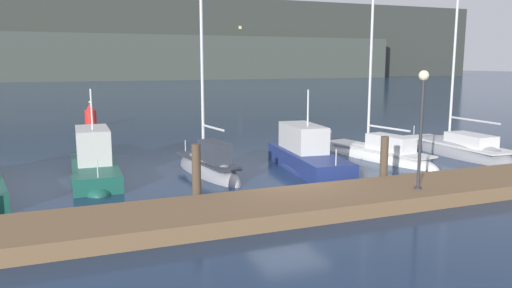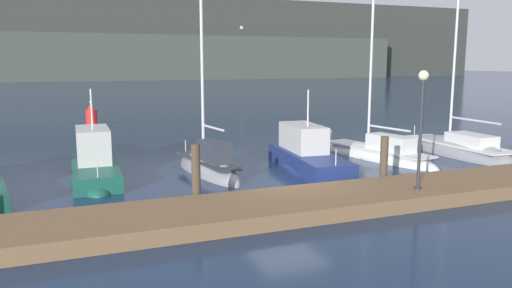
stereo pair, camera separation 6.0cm
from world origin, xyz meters
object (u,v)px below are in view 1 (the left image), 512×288
sailboat_berth_5 (377,155)px  channel_buoy (91,117)px  motorboat_berth_4 (307,162)px  sailboat_berth_6 (457,152)px  motorboat_berth_2 (95,171)px  sailboat_berth_3 (209,171)px  dock_lamppost (422,110)px

sailboat_berth_5 → channel_buoy: bearing=124.3°
motorboat_berth_4 → sailboat_berth_5: 4.28m
sailboat_berth_6 → channel_buoy: 23.86m
motorboat_berth_2 → channel_buoy: motorboat_berth_2 is taller
motorboat_berth_2 → motorboat_berth_4: size_ratio=0.89×
sailboat_berth_3 → channel_buoy: size_ratio=4.61×
channel_buoy → dock_lamppost: size_ratio=0.48×
motorboat_berth_4 → sailboat_berth_5: (4.17, 0.93, -0.18)m
motorboat_berth_4 → sailboat_berth_6: 8.43m
sailboat_berth_3 → sailboat_berth_5: sailboat_berth_5 is taller
sailboat_berth_3 → dock_lamppost: sailboat_berth_3 is taller
motorboat_berth_2 → sailboat_berth_6: 16.89m
motorboat_berth_4 → channel_buoy: (-7.53, 18.08, 0.33)m
sailboat_berth_3 → dock_lamppost: 8.67m
motorboat_berth_2 → sailboat_berth_3: size_ratio=0.70×
sailboat_berth_3 → sailboat_berth_5: size_ratio=0.83×
sailboat_berth_5 → dock_lamppost: bearing=-115.5°
sailboat_berth_6 → motorboat_berth_4: bearing=-177.6°
motorboat_berth_2 → dock_lamppost: (9.40, -7.30, 2.67)m
motorboat_berth_4 → sailboat_berth_6: size_ratio=0.56×
sailboat_berth_5 → channel_buoy: 20.77m
sailboat_berth_6 → channel_buoy: (-15.96, 17.73, 0.56)m
channel_buoy → dock_lamppost: 25.43m
sailboat_berth_3 → sailboat_berth_5: 8.29m
motorboat_berth_4 → sailboat_berth_6: (8.42, 0.35, -0.23)m
sailboat_berth_6 → motorboat_berth_2: bearing=176.0°
sailboat_berth_3 → motorboat_berth_4: (4.11, -0.65, 0.18)m
sailboat_berth_3 → motorboat_berth_4: bearing=-9.0°
motorboat_berth_2 → sailboat_berth_5: (12.60, -0.60, -0.17)m
motorboat_berth_2 → sailboat_berth_3: sailboat_berth_3 is taller
sailboat_berth_3 → channel_buoy: sailboat_berth_3 is taller
motorboat_berth_2 → sailboat_berth_6: sailboat_berth_6 is taller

